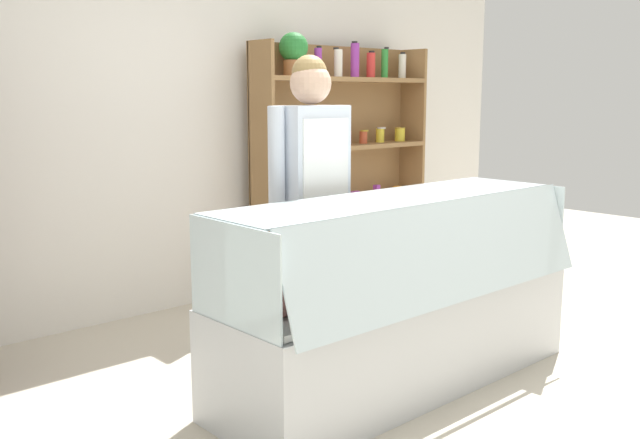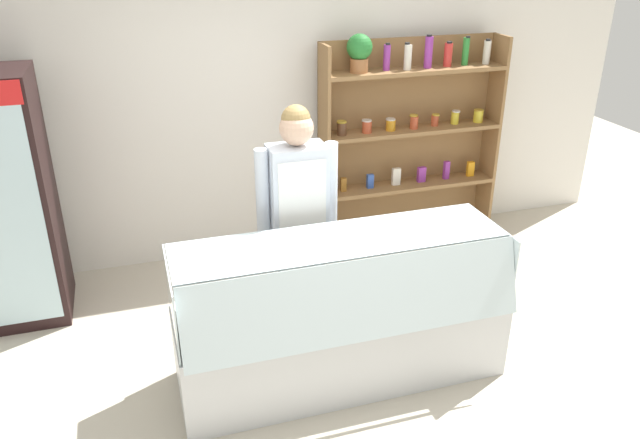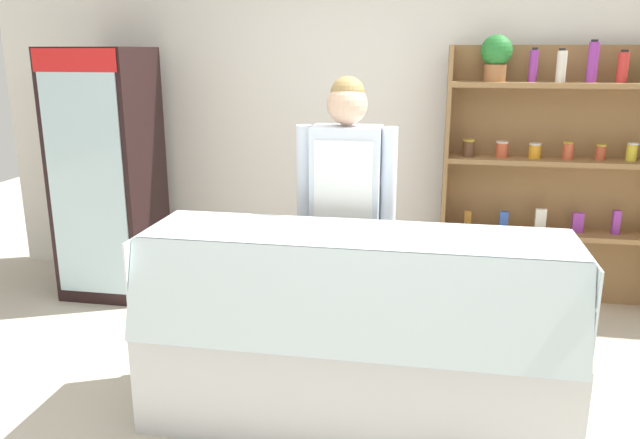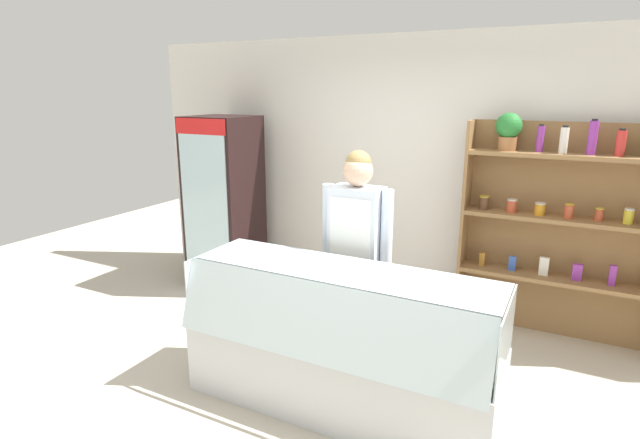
% 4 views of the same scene
% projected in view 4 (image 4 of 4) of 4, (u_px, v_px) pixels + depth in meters
% --- Properties ---
extents(ground_plane, '(12.00, 12.00, 0.00)m').
position_uv_depth(ground_plane, '(351.00, 413.00, 3.45)').
color(ground_plane, beige).
extents(back_wall, '(6.80, 0.10, 2.70)m').
position_uv_depth(back_wall, '(440.00, 175.00, 4.92)').
color(back_wall, white).
rests_on(back_wall, ground).
extents(drinks_fridge, '(0.67, 0.66, 1.90)m').
position_uv_depth(drinks_fridge, '(224.00, 204.00, 5.51)').
color(drinks_fridge, black).
rests_on(drinks_fridge, ground).
extents(shelving_unit, '(1.70, 0.29, 1.98)m').
position_uv_depth(shelving_unit, '(562.00, 219.00, 4.25)').
color(shelving_unit, olive).
rests_on(shelving_unit, ground).
extents(deli_display_case, '(2.14, 0.75, 1.01)m').
position_uv_depth(deli_display_case, '(339.00, 366.00, 3.46)').
color(deli_display_case, silver).
rests_on(deli_display_case, ground).
extents(shop_clerk, '(0.58, 0.25, 1.74)m').
position_uv_depth(shop_clerk, '(356.00, 243.00, 3.81)').
color(shop_clerk, '#2D2D38').
rests_on(shop_clerk, ground).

